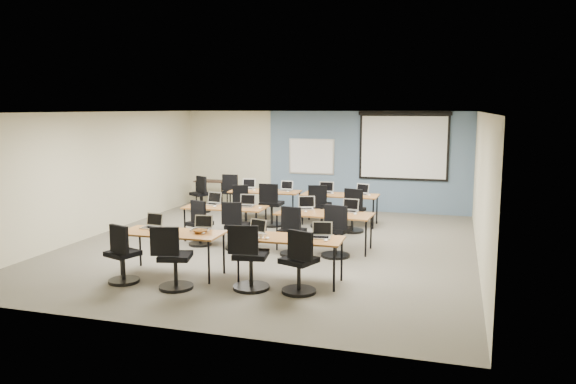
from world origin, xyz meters
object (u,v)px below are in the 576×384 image
(training_table_mid_left, at_px, (225,209))
(laptop_3, at_px, (321,234))
(laptop_4, at_px, (213,201))
(laptop_8, at_px, (248,186))
(laptop_2, at_px, (256,231))
(utility_table, at_px, (212,184))
(whiteboard, at_px, (311,157))
(spare_chair_b, at_px, (201,197))
(task_chair_4, at_px, (199,227))
(task_chair_11, at_px, (353,214))
(training_table_back_left, at_px, (265,193))
(task_chair_8, at_px, (244,207))
(spare_chair_a, at_px, (233,195))
(laptop_7, at_px, (350,208))
(task_chair_1, at_px, (173,263))
(laptop_11, at_px, (362,192))
(task_chair_3, at_px, (299,267))
(task_chair_7, at_px, (336,235))
(laptop_1, at_px, (202,226))
(laptop_6, at_px, (306,206))
(task_chair_10, at_px, (321,210))
(task_chair_0, at_px, (122,259))
(task_chair_6, at_px, (292,235))
(laptop_0, at_px, (152,224))
(task_chair_2, at_px, (249,262))
(laptop_5, at_px, (246,203))
(laptop_9, at_px, (286,188))
(training_table_front_right, at_px, (290,241))
(laptop_10, at_px, (326,190))
(projector_screen, at_px, (404,142))
(task_chair_9, at_px, (271,208))
(task_chair_5, at_px, (236,230))
(training_table_front_left, at_px, (172,235))

(training_table_mid_left, bearing_deg, laptop_3, -42.47)
(laptop_4, distance_m, laptop_8, 2.40)
(laptop_2, height_order, utility_table, laptop_2)
(whiteboard, bearing_deg, spare_chair_b, -151.58)
(task_chair_4, height_order, task_chair_11, task_chair_11)
(whiteboard, xyz_separation_m, training_table_back_left, (-0.71, -1.89, -0.77))
(task_chair_8, height_order, spare_chair_a, spare_chair_a)
(laptop_4, distance_m, laptop_7, 2.98)
(task_chair_1, height_order, laptop_11, task_chair_1)
(task_chair_3, bearing_deg, task_chair_7, 108.31)
(task_chair_1, relative_size, task_chair_4, 1.06)
(laptop_7, xyz_separation_m, spare_chair_a, (-3.82, 3.12, -0.37))
(task_chair_3, distance_m, laptop_4, 4.16)
(laptop_1, relative_size, utility_table, 0.35)
(laptop_6, distance_m, task_chair_10, 1.72)
(task_chair_0, bearing_deg, utility_table, 123.06)
(whiteboard, height_order, task_chair_4, whiteboard)
(laptop_6, distance_m, spare_chair_a, 4.26)
(task_chair_6, bearing_deg, whiteboard, 109.93)
(whiteboard, relative_size, laptop_7, 3.92)
(whiteboard, relative_size, laptop_11, 3.91)
(task_chair_3, distance_m, task_chair_7, 2.20)
(laptop_1, bearing_deg, training_table_mid_left, 94.87)
(laptop_2, relative_size, laptop_4, 0.93)
(laptop_7, height_order, task_chair_10, task_chair_10)
(laptop_0, height_order, laptop_6, laptop_6)
(task_chair_2, relative_size, task_chair_11, 1.03)
(spare_chair_b, bearing_deg, laptop_7, 1.62)
(laptop_5, height_order, laptop_9, laptop_5)
(training_table_front_right, xyz_separation_m, task_chair_2, (-0.49, -0.57, -0.25))
(laptop_7, bearing_deg, laptop_10, 119.38)
(task_chair_7, distance_m, utility_table, 6.29)
(spare_chair_a, bearing_deg, laptop_7, -41.08)
(task_chair_3, distance_m, task_chair_6, 2.21)
(training_table_back_left, relative_size, task_chair_2, 1.67)
(projector_screen, relative_size, laptop_4, 7.13)
(training_table_front_right, height_order, task_chair_10, task_chair_10)
(training_table_mid_left, relative_size, laptop_2, 5.46)
(task_chair_9, bearing_deg, laptop_3, -61.18)
(laptop_1, height_order, task_chair_8, laptop_1)
(laptop_0, bearing_deg, laptop_9, 84.73)
(task_chair_0, xyz_separation_m, laptop_4, (0.05, 3.38, 0.39))
(task_chair_5, relative_size, laptop_11, 2.97)
(whiteboard, distance_m, task_chair_8, 2.88)
(task_chair_3, relative_size, task_chair_7, 0.98)
(training_table_front_left, bearing_deg, laptop_0, 155.86)
(training_table_front_right, relative_size, task_chair_1, 1.66)
(laptop_4, bearing_deg, task_chair_9, 71.65)
(task_chair_5, bearing_deg, task_chair_10, 57.15)
(laptop_4, xyz_separation_m, task_chair_10, (1.98, 1.69, -0.37))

